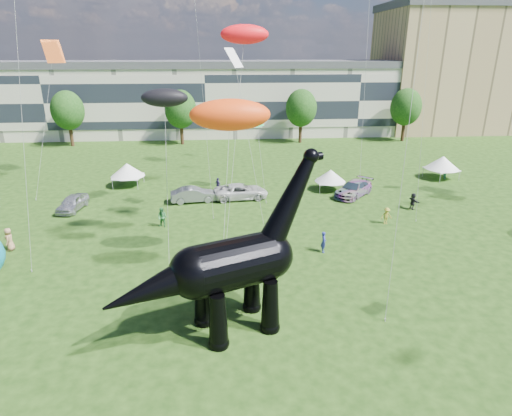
{
  "coord_description": "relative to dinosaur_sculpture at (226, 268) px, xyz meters",
  "views": [
    {
      "loc": [
        -4.92,
        -18.91,
        15.06
      ],
      "look_at": [
        -2.92,
        8.0,
        5.0
      ],
      "focal_mm": 30.0,
      "sensor_mm": 36.0,
      "label": 1
    }
  ],
  "objects": [
    {
      "name": "car_white",
      "position": [
        1.7,
        22.69,
        -3.12
      ],
      "size": [
        6.0,
        3.25,
        1.6
      ],
      "primitive_type": "imported",
      "rotation": [
        0.0,
        0.0,
        1.68
      ],
      "color": "silver",
      "rests_on": "ground"
    },
    {
      "name": "tree_far_right",
      "position": [
        31.02,
        51.3,
        2.38
      ],
      "size": [
        5.2,
        5.2,
        9.44
      ],
      "color": "#382314",
      "rests_on": "ground"
    },
    {
      "name": "car_silver",
      "position": [
        -15.11,
        20.46,
        -3.16
      ],
      "size": [
        2.45,
        4.66,
        1.51
      ],
      "primitive_type": "imported",
      "rotation": [
        0.0,
        0.0,
        -0.15
      ],
      "color": "silver",
      "rests_on": "ground"
    },
    {
      "name": "apartment_block",
      "position": [
        45.02,
        63.3,
        7.08
      ],
      "size": [
        28.0,
        18.0,
        22.0
      ],
      "primitive_type": "cube",
      "color": "tan",
      "rests_on": "ground"
    },
    {
      "name": "terrace_row",
      "position": [
        -2.98,
        60.3,
        2.08
      ],
      "size": [
        78.0,
        11.0,
        12.0
      ],
      "primitive_type": "cube",
      "color": "beige",
      "rests_on": "ground"
    },
    {
      "name": "kites",
      "position": [
        3.09,
        8.45,
        11.08
      ],
      "size": [
        56.78,
        40.45,
        31.96
      ],
      "color": "#E03F0E",
      "rests_on": "ground"
    },
    {
      "name": "tree_far_left",
      "position": [
        -24.98,
        51.3,
        2.38
      ],
      "size": [
        5.2,
        5.2,
        9.44
      ],
      "color": "#382314",
      "rests_on": "ground"
    },
    {
      "name": "gazebo_left",
      "position": [
        -11.24,
        28.27,
        -2.02
      ],
      "size": [
        4.14,
        4.14,
        2.7
      ],
      "rotation": [
        0.0,
        0.0,
        -0.07
      ],
      "color": "white",
      "rests_on": "ground"
    },
    {
      "name": "gazebo_far",
      "position": [
        26.71,
        28.55,
        -1.96
      ],
      "size": [
        4.96,
        4.96,
        2.79
      ],
      "rotation": [
        0.0,
        0.0,
        0.28
      ],
      "color": "white",
      "rests_on": "ground"
    },
    {
      "name": "visitors",
      "position": [
        0.52,
        16.2,
        -3.06
      ],
      "size": [
        51.14,
        23.12,
        1.89
      ],
      "color": "#9F922B",
      "rests_on": "ground"
    },
    {
      "name": "ground",
      "position": [
        5.02,
        -1.7,
        -3.92
      ],
      "size": [
        220.0,
        220.0,
        0.0
      ],
      "primitive_type": "plane",
      "color": "#16330C",
      "rests_on": "ground"
    },
    {
      "name": "gazebo_near",
      "position": [
        11.87,
        24.87,
        -2.23
      ],
      "size": [
        3.79,
        3.79,
        2.4
      ],
      "rotation": [
        0.0,
        0.0,
        -0.11
      ],
      "color": "white",
      "rests_on": "ground"
    },
    {
      "name": "car_dark",
      "position": [
        13.97,
        22.66,
        -3.1
      ],
      "size": [
        5.53,
        5.64,
        1.63
      ],
      "primitive_type": "imported",
      "rotation": [
        0.0,
        0.0,
        -0.76
      ],
      "color": "#595960",
      "rests_on": "ground"
    },
    {
      "name": "car_grey",
      "position": [
        -3.26,
        22.04,
        -3.13
      ],
      "size": [
        4.98,
        2.33,
        1.58
      ],
      "primitive_type": "imported",
      "rotation": [
        0.0,
        0.0,
        1.71
      ],
      "color": "gray",
      "rests_on": "ground"
    },
    {
      "name": "dinosaur_sculpture",
      "position": [
        0.0,
        0.0,
        0.0
      ],
      "size": [
        12.35,
        6.64,
        10.37
      ],
      "rotation": [
        0.0,
        0.0,
        0.4
      ],
      "color": "black",
      "rests_on": "ground"
    },
    {
      "name": "tree_mid_right",
      "position": [
        13.02,
        51.3,
        2.38
      ],
      "size": [
        5.2,
        5.2,
        9.44
      ],
      "color": "#382314",
      "rests_on": "ground"
    },
    {
      "name": "tree_mid_left",
      "position": [
        -6.98,
        51.3,
        2.38
      ],
      "size": [
        5.2,
        5.2,
        9.44
      ],
      "color": "#382314",
      "rests_on": "ground"
    }
  ]
}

